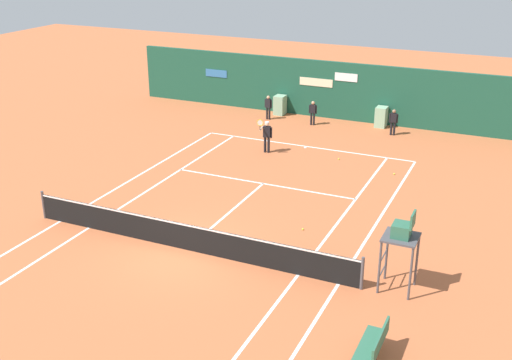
% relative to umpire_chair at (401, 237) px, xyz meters
% --- Properties ---
extents(ground_plane, '(80.00, 80.00, 0.01)m').
position_rel_umpire_chair_xyz_m(ground_plane, '(-6.96, 0.13, -1.73)').
color(ground_plane, '#BC6038').
extents(tennis_net, '(12.10, 0.10, 1.07)m').
position_rel_umpire_chair_xyz_m(tennis_net, '(-6.96, -0.45, -1.23)').
color(tennis_net, '#4C4C51').
rests_on(tennis_net, ground_plane).
extents(sponsor_back_wall, '(25.00, 1.02, 3.18)m').
position_rel_umpire_chair_xyz_m(sponsor_back_wall, '(-6.98, 16.53, -0.19)').
color(sponsor_back_wall, '#194C38').
rests_on(sponsor_back_wall, ground_plane).
extents(umpire_chair, '(1.00, 1.00, 2.55)m').
position_rel_umpire_chair_xyz_m(umpire_chair, '(0.00, 0.00, 0.00)').
color(umpire_chair, '#47474C').
rests_on(umpire_chair, ground_plane).
extents(player_bench, '(0.54, 1.57, 0.88)m').
position_rel_umpire_chair_xyz_m(player_bench, '(0.20, -3.58, -1.23)').
color(player_bench, '#38383D').
rests_on(player_bench, ground_plane).
extents(player_on_baseline, '(0.52, 0.71, 1.76)m').
position_rel_umpire_chair_xyz_m(player_on_baseline, '(-8.39, 9.63, -0.81)').
color(player_on_baseline, black).
rests_on(player_on_baseline, ground_plane).
extents(ball_kid_right_post, '(0.45, 0.20, 1.35)m').
position_rel_umpire_chair_xyz_m(ball_kid_right_post, '(-10.54, 14.81, -0.96)').
color(ball_kid_right_post, black).
rests_on(ball_kid_right_post, ground_plane).
extents(ball_kid_centre_post, '(0.45, 0.22, 1.36)m').
position_rel_umpire_chair_xyz_m(ball_kid_centre_post, '(-3.54, 14.81, -0.95)').
color(ball_kid_centre_post, black).
rests_on(ball_kid_centre_post, ground_plane).
extents(ball_kid_left_post, '(0.44, 0.20, 1.32)m').
position_rel_umpire_chair_xyz_m(ball_kid_left_post, '(-7.92, 14.81, -0.97)').
color(ball_kid_left_post, black).
rests_on(ball_kid_left_post, ground_plane).
extents(tennis_ball_mid_court, '(0.07, 0.07, 0.07)m').
position_rel_umpire_chair_xyz_m(tennis_ball_mid_court, '(-2.17, 9.24, -1.70)').
color(tennis_ball_mid_court, '#CCE033').
rests_on(tennis_ball_mid_court, ground_plane).
extents(tennis_ball_near_service_line, '(0.07, 0.07, 0.07)m').
position_rel_umpire_chair_xyz_m(tennis_ball_near_service_line, '(-4.94, 10.08, -1.70)').
color(tennis_ball_near_service_line, '#CCE033').
rests_on(tennis_ball_near_service_line, ground_plane).
extents(tennis_ball_by_sideline, '(0.07, 0.07, 0.07)m').
position_rel_umpire_chair_xyz_m(tennis_ball_by_sideline, '(-3.91, 2.54, -1.70)').
color(tennis_ball_by_sideline, '#CCE033').
rests_on(tennis_ball_by_sideline, ground_plane).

